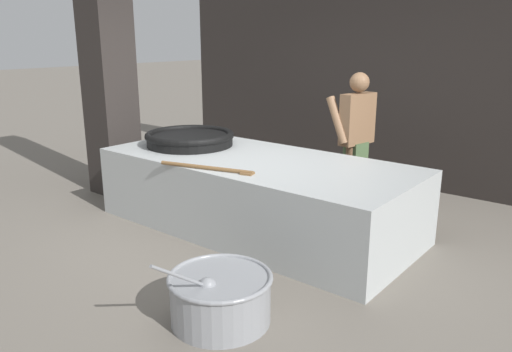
% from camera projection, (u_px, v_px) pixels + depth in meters
% --- Properties ---
extents(ground_plane, '(60.00, 60.00, 0.00)m').
position_uv_depth(ground_plane, '(256.00, 227.00, 5.68)').
color(ground_plane, slate).
extents(back_wall, '(6.85, 0.24, 3.65)m').
position_uv_depth(back_wall, '(374.00, 55.00, 7.24)').
color(back_wall, '#2D2826').
rests_on(back_wall, ground_plane).
extents(support_pillar, '(0.53, 0.53, 3.65)m').
position_uv_depth(support_pillar, '(107.00, 57.00, 6.52)').
color(support_pillar, '#2D2826').
rests_on(support_pillar, ground_plane).
extents(hearth_platform, '(3.53, 1.57, 0.80)m').
position_uv_depth(hearth_platform, '(256.00, 193.00, 5.57)').
color(hearth_platform, '#B2B7B7').
rests_on(hearth_platform, ground_plane).
extents(giant_wok_near, '(1.09, 1.09, 0.17)m').
position_uv_depth(giant_wok_near, '(190.00, 138.00, 6.09)').
color(giant_wok_near, black).
rests_on(giant_wok_near, hearth_platform).
extents(stirring_paddle, '(1.02, 0.34, 0.04)m').
position_uv_depth(stirring_paddle, '(211.00, 168.00, 4.98)').
color(stirring_paddle, brown).
rests_on(stirring_paddle, hearth_platform).
extents(cook, '(0.44, 0.65, 1.69)m').
position_uv_depth(cook, '(356.00, 137.00, 6.06)').
color(cook, '#8C6647').
rests_on(cook, ground_plane).
extents(prep_bowl_vegetables, '(0.80, 1.03, 0.70)m').
position_uv_depth(prep_bowl_vegetables, '(220.00, 296.00, 3.75)').
color(prep_bowl_vegetables, gray).
rests_on(prep_bowl_vegetables, ground_plane).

